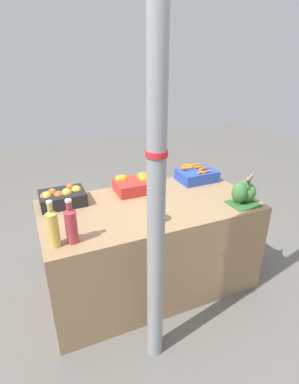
{
  "coord_description": "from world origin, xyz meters",
  "views": [
    {
      "loc": [
        -0.8,
        -1.86,
        1.77
      ],
      "look_at": [
        0.0,
        0.0,
        0.85
      ],
      "focal_mm": 28.0,
      "sensor_mm": 36.0,
      "label": 1
    }
  ],
  "objects_px": {
    "apple_crate": "(61,197)",
    "juice_bottle_ruby": "(71,224)",
    "orange_crate": "(136,183)",
    "pickle_jar": "(154,214)",
    "carrot_crate": "(197,174)",
    "support_pole": "(157,156)",
    "broccoli_pile": "(244,192)",
    "juice_bottle_golden": "(53,227)",
    "sparrow_bird": "(249,179)"
  },
  "relations": [
    {
      "from": "juice_bottle_golden",
      "to": "sparrow_bird",
      "type": "height_order",
      "value": "juice_bottle_golden"
    },
    {
      "from": "support_pole",
      "to": "pickle_jar",
      "type": "height_order",
      "value": "support_pole"
    },
    {
      "from": "support_pole",
      "to": "apple_crate",
      "type": "height_order",
      "value": "support_pole"
    },
    {
      "from": "apple_crate",
      "to": "pickle_jar",
      "type": "distance_m",
      "value": 0.74
    },
    {
      "from": "support_pole",
      "to": "juice_bottle_golden",
      "type": "relative_size",
      "value": 9.09
    },
    {
      "from": "carrot_crate",
      "to": "sparrow_bird",
      "type": "distance_m",
      "value": 0.58
    },
    {
      "from": "support_pole",
      "to": "juice_bottle_ruby",
      "type": "height_order",
      "value": "support_pole"
    },
    {
      "from": "support_pole",
      "to": "apple_crate",
      "type": "bearing_deg",
      "value": 113.23
    },
    {
      "from": "apple_crate",
      "to": "orange_crate",
      "type": "bearing_deg",
      "value": 1.38
    },
    {
      "from": "juice_bottle_golden",
      "to": "support_pole",
      "type": "bearing_deg",
      "value": -34.27
    },
    {
      "from": "support_pole",
      "to": "pickle_jar",
      "type": "bearing_deg",
      "value": 66.9
    },
    {
      "from": "orange_crate",
      "to": "sparrow_bird",
      "type": "bearing_deg",
      "value": -39.79
    },
    {
      "from": "apple_crate",
      "to": "pickle_jar",
      "type": "xyz_separation_m",
      "value": [
        0.53,
        -0.52,
        -0.0
      ]
    },
    {
      "from": "orange_crate",
      "to": "sparrow_bird",
      "type": "height_order",
      "value": "sparrow_bird"
    },
    {
      "from": "carrot_crate",
      "to": "pickle_jar",
      "type": "xyz_separation_m",
      "value": [
        -0.65,
        -0.52,
        0.0
      ]
    },
    {
      "from": "orange_crate",
      "to": "juice_bottle_ruby",
      "type": "bearing_deg",
      "value": -138.41
    },
    {
      "from": "apple_crate",
      "to": "sparrow_bird",
      "type": "height_order",
      "value": "sparrow_bird"
    },
    {
      "from": "carrot_crate",
      "to": "juice_bottle_ruby",
      "type": "relative_size",
      "value": 1.17
    },
    {
      "from": "juice_bottle_ruby",
      "to": "apple_crate",
      "type": "bearing_deg",
      "value": 88.31
    },
    {
      "from": "broccoli_pile",
      "to": "pickle_jar",
      "type": "relative_size",
      "value": 1.87
    },
    {
      "from": "orange_crate",
      "to": "sparrow_bird",
      "type": "relative_size",
      "value": 2.64
    },
    {
      "from": "pickle_jar",
      "to": "sparrow_bird",
      "type": "distance_m",
      "value": 0.76
    },
    {
      "from": "support_pole",
      "to": "juice_bottle_golden",
      "type": "xyz_separation_m",
      "value": [
        -0.5,
        0.34,
        -0.46
      ]
    },
    {
      "from": "juice_bottle_golden",
      "to": "pickle_jar",
      "type": "relative_size",
      "value": 2.5
    },
    {
      "from": "orange_crate",
      "to": "broccoli_pile",
      "type": "height_order",
      "value": "broccoli_pile"
    },
    {
      "from": "juice_bottle_ruby",
      "to": "pickle_jar",
      "type": "height_order",
      "value": "juice_bottle_ruby"
    },
    {
      "from": "sparrow_bird",
      "to": "pickle_jar",
      "type": "bearing_deg",
      "value": 149.85
    },
    {
      "from": "apple_crate",
      "to": "juice_bottle_golden",
      "type": "bearing_deg",
      "value": -102.41
    },
    {
      "from": "orange_crate",
      "to": "pickle_jar",
      "type": "bearing_deg",
      "value": -98.36
    },
    {
      "from": "carrot_crate",
      "to": "juice_bottle_ruby",
      "type": "bearing_deg",
      "value": -155.61
    },
    {
      "from": "juice_bottle_golden",
      "to": "broccoli_pile",
      "type": "bearing_deg",
      "value": 0.89
    },
    {
      "from": "apple_crate",
      "to": "support_pole",
      "type": "bearing_deg",
      "value": -66.77
    },
    {
      "from": "support_pole",
      "to": "apple_crate",
      "type": "xyz_separation_m",
      "value": [
        -0.38,
        0.88,
        -0.53
      ]
    },
    {
      "from": "apple_crate",
      "to": "broccoli_pile",
      "type": "bearing_deg",
      "value": -22.22
    },
    {
      "from": "apple_crate",
      "to": "broccoli_pile",
      "type": "xyz_separation_m",
      "value": [
        1.27,
        -0.52,
        0.02
      ]
    },
    {
      "from": "juice_bottle_golden",
      "to": "juice_bottle_ruby",
      "type": "bearing_deg",
      "value": 0.0
    },
    {
      "from": "orange_crate",
      "to": "apple_crate",
      "type": "bearing_deg",
      "value": -178.62
    },
    {
      "from": "orange_crate",
      "to": "carrot_crate",
      "type": "xyz_separation_m",
      "value": [
        0.58,
        -0.01,
        -0.01
      ]
    },
    {
      "from": "juice_bottle_golden",
      "to": "apple_crate",
      "type": "bearing_deg",
      "value": 77.59
    },
    {
      "from": "juice_bottle_ruby",
      "to": "broccoli_pile",
      "type": "bearing_deg",
      "value": 0.96
    },
    {
      "from": "support_pole",
      "to": "juice_bottle_ruby",
      "type": "bearing_deg",
      "value": 139.31
    },
    {
      "from": "juice_bottle_ruby",
      "to": "support_pole",
      "type": "bearing_deg",
      "value": -40.69
    },
    {
      "from": "support_pole",
      "to": "sparrow_bird",
      "type": "height_order",
      "value": "support_pole"
    },
    {
      "from": "apple_crate",
      "to": "juice_bottle_ruby",
      "type": "height_order",
      "value": "juice_bottle_ruby"
    },
    {
      "from": "orange_crate",
      "to": "broccoli_pile",
      "type": "distance_m",
      "value": 0.85
    },
    {
      "from": "apple_crate",
      "to": "juice_bottle_ruby",
      "type": "bearing_deg",
      "value": -91.69
    },
    {
      "from": "apple_crate",
      "to": "broccoli_pile",
      "type": "distance_m",
      "value": 1.37
    },
    {
      "from": "support_pole",
      "to": "juice_bottle_golden",
      "type": "distance_m",
      "value": 0.76
    },
    {
      "from": "sparrow_bird",
      "to": "support_pole",
      "type": "bearing_deg",
      "value": 172.28
    },
    {
      "from": "carrot_crate",
      "to": "broccoli_pile",
      "type": "relative_size",
      "value": 1.5
    }
  ]
}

